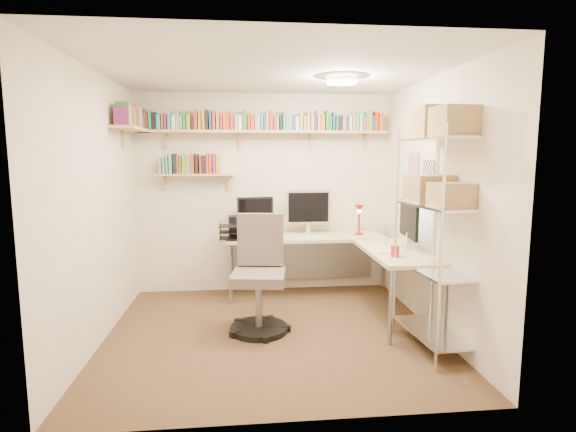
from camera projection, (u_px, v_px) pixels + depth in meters
name	position (u px, v px, depth m)	size (l,w,h in m)	color
ground	(272.00, 333.00, 4.42)	(3.20, 3.20, 0.00)	#462F1E
room_shell	(272.00, 175.00, 4.21)	(3.24, 3.04, 2.52)	beige
wall_shelves	(229.00, 131.00, 5.38)	(3.12, 1.09, 0.80)	tan
corner_desk	(316.00, 240.00, 5.30)	(2.17, 1.92, 1.31)	beige
office_chair	(259.00, 282.00, 4.46)	(0.61, 0.62, 1.15)	black
wire_rack	(438.00, 176.00, 3.89)	(0.49, 0.89, 2.17)	silver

